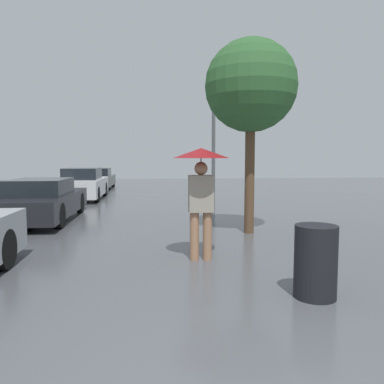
% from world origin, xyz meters
% --- Properties ---
extents(pedestrian, '(0.96, 0.96, 1.90)m').
position_xyz_m(pedestrian, '(0.55, 3.95, 1.44)').
color(pedestrian, '#9E7051').
rests_on(pedestrian, ground_plane).
extents(parked_car_second, '(1.69, 4.44, 1.17)m').
position_xyz_m(parked_car_second, '(-3.29, 8.52, 0.56)').
color(parked_car_second, black).
rests_on(parked_car_second, ground_plane).
extents(parked_car_third, '(1.64, 4.20, 1.33)m').
position_xyz_m(parked_car_third, '(-3.13, 14.04, 0.62)').
color(parked_car_third, silver).
rests_on(parked_car_third, ground_plane).
extents(parked_car_farthest, '(1.85, 4.04, 1.19)m').
position_xyz_m(parked_car_farthest, '(-3.39, 19.76, 0.57)').
color(parked_car_farthest, '#4C514C').
rests_on(parked_car_farthest, ground_plane).
extents(tree, '(2.08, 2.08, 4.40)m').
position_xyz_m(tree, '(1.98, 6.14, 3.33)').
color(tree, brown).
rests_on(tree, ground_plane).
extents(street_lamp, '(0.36, 0.36, 3.90)m').
position_xyz_m(street_lamp, '(1.68, 9.32, 2.79)').
color(street_lamp, '#515456').
rests_on(street_lamp, ground_plane).
extents(trash_bin, '(0.52, 0.52, 0.91)m').
position_xyz_m(trash_bin, '(1.72, 2.07, 0.45)').
color(trash_bin, black).
rests_on(trash_bin, ground_plane).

